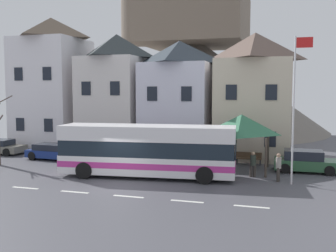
# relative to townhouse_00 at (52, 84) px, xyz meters

# --- Properties ---
(ground_plane) EXTENTS (40.00, 60.00, 0.07)m
(ground_plane) POSITION_rel_townhouse_00_xyz_m (11.50, -11.87, -5.92)
(ground_plane) COLOR #4C4C53
(townhouse_00) EXTENTS (5.57, 5.81, 11.79)m
(townhouse_00) POSITION_rel_townhouse_00_xyz_m (0.00, 0.00, 0.00)
(townhouse_00) COLOR white
(townhouse_00) RESTS_ON ground_plane
(townhouse_01) EXTENTS (5.04, 6.53, 10.11)m
(townhouse_01) POSITION_rel_townhouse_00_xyz_m (6.24, 0.36, -0.84)
(townhouse_01) COLOR silver
(townhouse_01) RESTS_ON ground_plane
(townhouse_02) EXTENTS (5.40, 6.06, 9.32)m
(townhouse_02) POSITION_rel_townhouse_00_xyz_m (11.95, 0.12, -1.23)
(townhouse_02) COLOR silver
(townhouse_02) RESTS_ON ground_plane
(townhouse_03) EXTENTS (5.58, 6.76, 9.78)m
(townhouse_03) POSITION_rel_townhouse_00_xyz_m (18.03, 0.47, -1.00)
(townhouse_03) COLOR beige
(townhouse_03) RESTS_ON ground_plane
(hilltop_castle) EXTENTS (34.39, 34.39, 21.51)m
(hilltop_castle) POSITION_rel_townhouse_00_xyz_m (8.66, 20.02, 0.97)
(hilltop_castle) COLOR slate
(hilltop_castle) RESTS_ON ground_plane
(transit_bus) EXTENTS (10.79, 3.59, 3.14)m
(transit_bus) POSITION_rel_townhouse_00_xyz_m (12.42, -9.14, -4.31)
(transit_bus) COLOR white
(transit_bus) RESTS_ON ground_plane
(bus_shelter) EXTENTS (3.60, 3.60, 3.71)m
(bus_shelter) POSITION_rel_townhouse_00_xyz_m (17.68, -5.60, -2.86)
(bus_shelter) COLOR #473D33
(bus_shelter) RESTS_ON ground_plane
(parked_car_00) EXTENTS (4.01, 2.01, 1.41)m
(parked_car_00) POSITION_rel_townhouse_00_xyz_m (21.71, -4.83, -5.21)
(parked_car_00) COLOR #2D5A39
(parked_car_00) RESTS_ON ground_plane
(parked_car_01) EXTENTS (4.09, 2.07, 1.18)m
(parked_car_01) POSITION_rel_townhouse_00_xyz_m (3.42, -5.44, -5.30)
(parked_car_01) COLOR navy
(parked_car_01) RESTS_ON ground_plane
(pedestrian_00) EXTENTS (0.39, 0.34, 1.56)m
(pedestrian_00) POSITION_rel_townhouse_00_xyz_m (18.58, -7.34, -5.07)
(pedestrian_00) COLOR #38332D
(pedestrian_00) RESTS_ON ground_plane
(pedestrian_01) EXTENTS (0.31, 0.35, 1.64)m
(pedestrian_01) POSITION_rel_townhouse_00_xyz_m (20.08, -8.11, -5.00)
(pedestrian_01) COLOR #38332D
(pedestrian_01) RESTS_ON ground_plane
(public_bench) EXTENTS (1.78, 0.48, 0.87)m
(public_bench) POSITION_rel_townhouse_00_xyz_m (17.99, -3.36, -5.42)
(public_bench) COLOR brown
(public_bench) RESTS_ON ground_plane
(flagpole) EXTENTS (0.95, 0.10, 8.19)m
(flagpole) POSITION_rel_townhouse_00_xyz_m (20.88, -8.62, -1.22)
(flagpole) COLOR silver
(flagpole) RESTS_ON ground_plane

